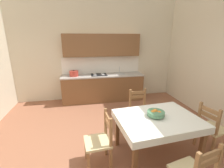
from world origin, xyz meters
name	(u,v)px	position (x,y,z in m)	size (l,w,h in m)	color
ground_plane	(113,148)	(0.00, 0.00, -0.05)	(5.98, 6.14, 0.10)	#935B42
wall_back	(96,36)	(0.00, 2.83, 2.12)	(5.98, 0.12, 4.25)	beige
kitchen_cabinetry	(103,76)	(0.14, 2.50, 0.86)	(2.70, 0.63, 2.20)	brown
dining_table	(157,123)	(0.73, -0.34, 0.63)	(1.47, 1.16, 0.75)	brown
dining_chair_tv_side	(100,141)	(-0.29, -0.38, 0.44)	(0.45, 0.45, 0.93)	#D1BC89
dining_chair_kitchen_side	(139,111)	(0.74, 0.57, 0.44)	(0.42, 0.42, 0.93)	#D1BC89
dining_chair_window_side	(211,128)	(1.81, -0.40, 0.44)	(0.50, 0.50, 0.93)	#D1BC89
fruit_bowl	(156,113)	(0.71, -0.30, 0.81)	(0.30, 0.30, 0.12)	#4C7F5B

